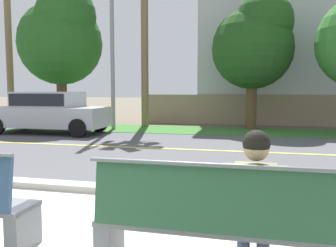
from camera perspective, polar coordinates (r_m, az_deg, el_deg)
name	(u,v)px	position (r m, az deg, el deg)	size (l,w,h in m)	color
ground_plane	(193,142)	(10.79, 4.16, -3.00)	(140.00, 140.00, 0.00)	#665B4C
curb_edge	(134,191)	(5.39, -5.59, -10.96)	(44.00, 0.30, 0.11)	#ADA89E
street_asphalt	(184,149)	(9.33, 2.69, -4.29)	(52.00, 8.00, 0.01)	#515156
road_centre_line	(184,149)	(9.33, 2.69, -4.26)	(48.00, 0.14, 0.01)	#E0CC4C
far_verge_grass	(205,130)	(13.81, 6.18, -1.15)	(48.00, 2.80, 0.02)	#38702D
bench_right	(214,224)	(3.02, 7.56, -16.03)	(2.07, 0.48, 1.01)	slate
seated_person_olive	(255,196)	(3.11, 14.10, -11.45)	(0.52, 0.68, 1.25)	#333D56
car_silver_near	(49,110)	(13.54, -18.96, 2.05)	(4.30, 1.86, 1.54)	#B2B5BC
streetlamp	(114,18)	(14.74, -8.93, 16.71)	(0.24, 2.10, 7.93)	gray
shade_tree_far_left	(62,37)	(16.39, -17.05, 13.49)	(3.69, 3.69, 6.08)	brown
shade_tree_left	(255,42)	(14.73, 14.15, 12.82)	(3.29, 3.29, 5.43)	brown
garden_wall	(284,110)	(16.63, 18.50, 2.10)	(13.00, 0.36, 1.40)	gray
house_across_street	(328,48)	(20.25, 24.86, 11.24)	(13.79, 6.91, 7.53)	#B7BCC1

